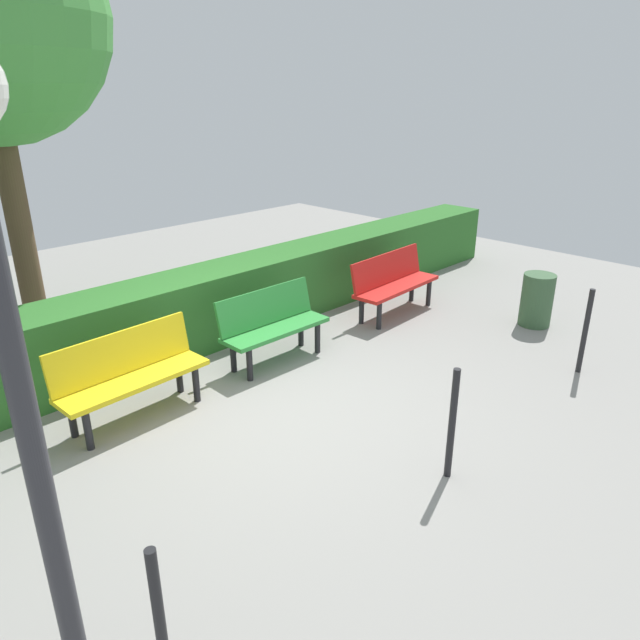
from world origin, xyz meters
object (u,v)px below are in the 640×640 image
at_px(bench_green, 272,323).
at_px(trash_bin, 537,300).
at_px(bench_red, 393,281).
at_px(bench_yellow, 130,372).

distance_m(bench_green, trash_bin, 3.68).
bearing_deg(bench_green, trash_bin, 153.10).
xyz_separation_m(bench_red, bench_green, (2.25, -0.04, -0.00)).
xyz_separation_m(bench_red, trash_bin, (-1.01, 1.68, -0.12)).
bearing_deg(bench_red, bench_green, -3.77).
relative_size(bench_red, bench_green, 1.15).
xyz_separation_m(bench_yellow, trash_bin, (-5.06, 1.74, -0.12)).
distance_m(bench_red, trash_bin, 1.96).
xyz_separation_m(bench_red, bench_yellow, (4.05, -0.06, -0.00)).
bearing_deg(bench_yellow, trash_bin, 158.89).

